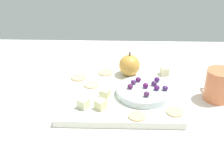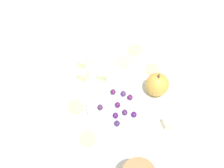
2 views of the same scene
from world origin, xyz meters
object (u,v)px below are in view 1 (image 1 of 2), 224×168
(grape_4, at_px, (157,88))
(grape_7, at_px, (154,83))
(cracker_2, at_px, (137,116))
(cup, at_px, (218,85))
(serving_dish, at_px, (144,92))
(grape_1, at_px, (147,94))
(cracker_3, at_px, (92,85))
(cheese_cube_2, at_px, (100,104))
(cracker_0, at_px, (106,73))
(platter, at_px, (120,95))
(grape_0, at_px, (157,80))
(grape_5, at_px, (165,88))
(cheese_cube_0, at_px, (83,103))
(grape_3, at_px, (146,86))
(grape_6, at_px, (138,79))
(grape_8, at_px, (129,86))
(cracker_4, at_px, (175,112))
(grape_2, at_px, (134,82))
(cheese_cube_3, at_px, (164,71))
(cheese_cube_1, at_px, (105,94))
(apple_whole, at_px, (129,65))
(cracker_1, at_px, (79,78))

(grape_4, xyz_separation_m, grape_7, (0.01, -0.03, -0.00))
(cracker_2, distance_m, cup, 0.26)
(serving_dish, relative_size, grape_1, 9.49)
(cracker_3, xyz_separation_m, grape_1, (-0.16, 0.09, 0.03))
(cheese_cube_2, xyz_separation_m, cracker_0, (-0.00, -0.20, -0.01))
(platter, bearing_deg, grape_0, -165.44)
(grape_1, distance_m, grape_5, 0.07)
(cheese_cube_0, height_order, grape_4, grape_4)
(platter, xyz_separation_m, cup, (-0.28, -0.00, 0.04))
(cheese_cube_2, relative_size, grape_3, 1.56)
(cracker_2, distance_m, grape_6, 0.15)
(grape_8, bearing_deg, cheese_cube_0, 29.73)
(grape_5, relative_size, grape_7, 1.00)
(grape_4, bearing_deg, cup, -172.11)
(cracker_4, distance_m, grape_7, 0.12)
(cracker_0, relative_size, cracker_2, 1.00)
(grape_2, height_order, grape_3, grape_3)
(grape_6, bearing_deg, grape_3, 116.88)
(cheese_cube_3, xyz_separation_m, cracker_2, (0.10, 0.23, -0.01))
(cheese_cube_1, relative_size, grape_1, 1.56)
(cheese_cube_2, height_order, grape_4, grape_4)
(cracker_2, relative_size, cup, 0.42)
(serving_dish, height_order, cracker_4, serving_dish)
(grape_2, height_order, grape_5, same)
(apple_whole, xyz_separation_m, cheese_cube_0, (0.12, 0.19, -0.02))
(cracker_3, xyz_separation_m, cracker_4, (-0.23, 0.14, 0.00))
(cheese_cube_0, height_order, grape_7, grape_7)
(cracker_2, xyz_separation_m, grape_8, (0.02, -0.11, 0.02))
(cheese_cube_1, bearing_deg, grape_6, -147.11)
(cheese_cube_2, relative_size, grape_1, 1.56)
(grape_1, bearing_deg, cheese_cube_2, 14.32)
(platter, bearing_deg, grape_8, 150.98)
(cracker_1, bearing_deg, cup, 169.35)
(serving_dish, relative_size, grape_4, 9.49)
(cheese_cube_3, xyz_separation_m, cracker_4, (-0.00, 0.21, -0.01))
(cheese_cube_1, bearing_deg, cheese_cube_2, 80.36)
(cracker_0, xyz_separation_m, cracker_1, (0.08, 0.04, 0.00))
(cracker_1, height_order, grape_3, grape_3)
(platter, relative_size, grape_3, 20.51)
(cracker_2, relative_size, grape_0, 2.81)
(grape_8, bearing_deg, grape_1, 137.92)
(apple_whole, relative_size, grape_3, 4.07)
(cheese_cube_0, bearing_deg, grape_7, -155.21)
(grape_2, bearing_deg, grape_6, -132.47)
(cheese_cube_2, distance_m, cracker_0, 0.20)
(grape_6, bearing_deg, grape_8, 56.82)
(cracker_0, bearing_deg, cracker_1, 24.03)
(cheese_cube_3, xyz_separation_m, grape_7, (0.04, 0.11, 0.01))
(cracker_0, xyz_separation_m, grape_7, (-0.14, 0.11, 0.02))
(grape_0, xyz_separation_m, grape_1, (0.04, 0.08, 0.00))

